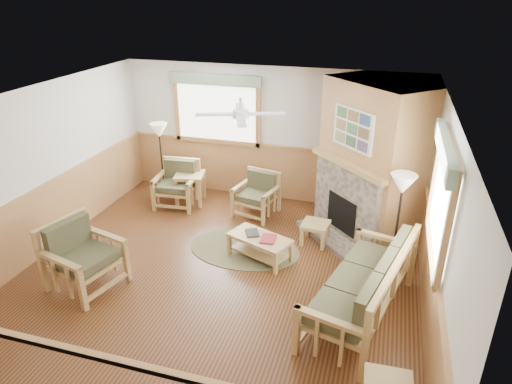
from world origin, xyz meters
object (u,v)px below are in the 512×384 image
(armchair_back_left, at_px, (177,184))
(floor_lamp_left, at_px, (162,160))
(sofa, at_px, (361,285))
(floor_lamp_right, at_px, (397,226))
(armchair_back_right, at_px, (256,195))
(end_table_chairs, at_px, (190,188))
(armchair_left, at_px, (84,257))
(footstool, at_px, (315,233))
(coffee_table, at_px, (260,248))

(armchair_back_left, xyz_separation_m, floor_lamp_left, (-0.47, 0.33, 0.35))
(sofa, xyz_separation_m, floor_lamp_right, (0.40, 1.18, 0.32))
(floor_lamp_right, bearing_deg, armchair_back_right, 153.17)
(end_table_chairs, bearing_deg, armchair_back_left, -140.65)
(armchair_back_left, xyz_separation_m, end_table_chairs, (0.21, 0.17, -0.13))
(armchair_left, height_order, end_table_chairs, armchair_left)
(armchair_back_right, relative_size, footstool, 1.85)
(footstool, bearing_deg, sofa, -62.74)
(end_table_chairs, height_order, footstool, end_table_chairs)
(sofa, bearing_deg, end_table_chairs, -111.58)
(sofa, xyz_separation_m, armchair_left, (-3.90, -0.45, -0.00))
(armchair_left, relative_size, floor_lamp_left, 0.64)
(coffee_table, relative_size, footstool, 2.26)
(end_table_chairs, height_order, floor_lamp_left, floor_lamp_left)
(armchair_back_right, height_order, floor_lamp_left, floor_lamp_left)
(armchair_back_left, bearing_deg, end_table_chairs, 34.03)
(armchair_left, xyz_separation_m, end_table_chairs, (0.29, 3.07, -0.19))
(sofa, height_order, footstool, sofa)
(coffee_table, relative_size, floor_lamp_right, 0.61)
(armchair_left, bearing_deg, floor_lamp_left, 21.31)
(floor_lamp_right, bearing_deg, end_table_chairs, 160.34)
(armchair_back_right, bearing_deg, armchair_back_left, -166.46)
(sofa, distance_m, armchair_back_left, 4.54)
(armchair_left, bearing_deg, armchair_back_left, 12.92)
(armchair_back_right, bearing_deg, footstool, -18.38)
(floor_lamp_right, bearing_deg, coffee_table, -174.56)
(floor_lamp_left, distance_m, floor_lamp_right, 4.95)
(floor_lamp_right, bearing_deg, footstool, 156.98)
(coffee_table, bearing_deg, sofa, -9.38)
(armchair_back_left, bearing_deg, floor_lamp_left, 139.52)
(armchair_back_right, relative_size, floor_lamp_left, 0.52)
(armchair_back_right, distance_m, footstool, 1.51)
(armchair_back_left, xyz_separation_m, armchair_back_right, (1.65, 0.04, -0.03))
(sofa, distance_m, coffee_table, 1.96)
(end_table_chairs, bearing_deg, sofa, -35.90)
(end_table_chairs, bearing_deg, armchair_left, -95.36)
(armchair_back_right, distance_m, floor_lamp_left, 2.17)
(armchair_back_right, distance_m, armchair_left, 3.41)
(armchair_left, bearing_deg, armchair_back_right, -15.97)
(sofa, relative_size, floor_lamp_right, 1.33)
(sofa, bearing_deg, armchair_back_right, -124.45)
(armchair_back_left, distance_m, floor_lamp_right, 4.42)
(end_table_chairs, distance_m, floor_lamp_left, 0.84)
(coffee_table, height_order, floor_lamp_left, floor_lamp_left)
(end_table_chairs, bearing_deg, floor_lamp_left, 167.23)
(armchair_back_left, xyz_separation_m, armchair_left, (-0.08, -2.89, 0.06))
(sofa, relative_size, coffee_table, 2.19)
(footstool, height_order, floor_lamp_right, floor_lamp_right)
(armchair_back_right, bearing_deg, coffee_table, -59.22)
(armchair_left, xyz_separation_m, footstool, (3.01, 2.18, -0.31))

